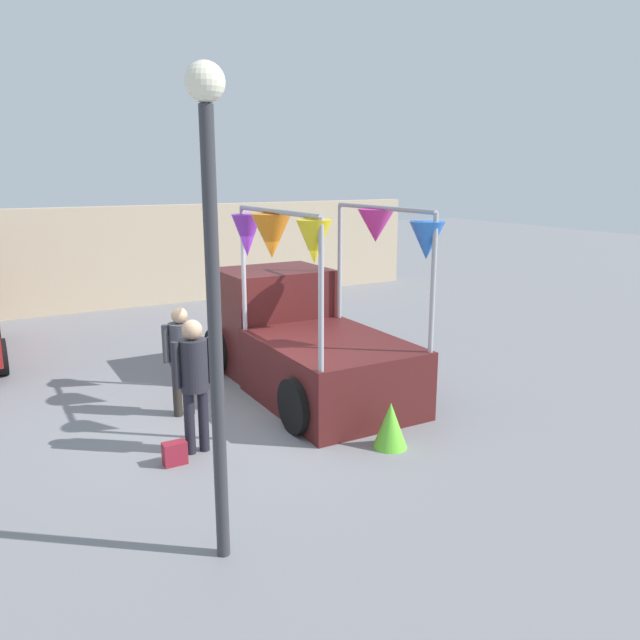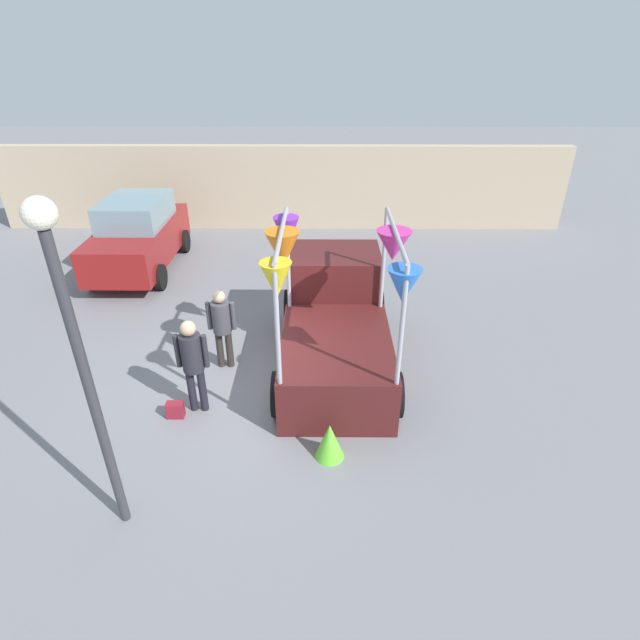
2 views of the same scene
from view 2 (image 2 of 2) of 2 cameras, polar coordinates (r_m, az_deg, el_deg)
name	(u,v)px [view 2 (image 2 of 2)]	position (r m, az deg, el deg)	size (l,w,h in m)	color
ground_plane	(250,386)	(9.19, -8.03, -7.44)	(60.00, 60.00, 0.00)	slate
vendor_truck	(335,317)	(9.44, 1.68, 0.31)	(2.52, 4.12, 2.95)	#4C1919
parked_car	(138,235)	(14.17, -20.07, 9.11)	(1.88, 4.00, 1.88)	maroon
person_customer	(192,358)	(8.23, -14.38, -4.25)	(0.53, 0.34, 1.71)	black
person_vendor	(222,322)	(9.28, -11.17, -0.26)	(0.53, 0.34, 1.59)	#2D2823
handbag	(175,410)	(8.69, -16.21, -9.84)	(0.28, 0.16, 0.28)	maroon
street_lamp	(75,340)	(5.78, -26.16, -2.04)	(0.32, 0.32, 4.27)	#333338
brick_boundary_wall	(282,188)	(16.50, -4.36, 14.83)	(18.00, 0.36, 2.60)	tan
folded_kite_bundle_lime	(330,441)	(7.58, 1.10, -13.65)	(0.44, 0.44, 0.60)	#66CC33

